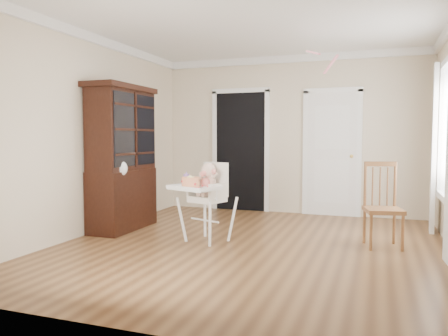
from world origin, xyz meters
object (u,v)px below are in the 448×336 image
(cake, at_px, (191,182))
(china_cabinet, at_px, (122,158))
(high_chair, at_px, (207,192))
(sippy_cup, at_px, (186,179))
(dining_chair, at_px, (383,207))

(cake, xyz_separation_m, china_cabinet, (-1.30, 0.54, 0.25))
(high_chair, bearing_deg, cake, -93.86)
(sippy_cup, bearing_deg, china_cabinet, 164.20)
(china_cabinet, height_order, dining_chair, china_cabinet)
(high_chair, height_order, sippy_cup, high_chair)
(high_chair, height_order, china_cabinet, china_cabinet)
(cake, bearing_deg, sippy_cup, 125.29)
(dining_chair, bearing_deg, sippy_cup, 178.27)
(high_chair, xyz_separation_m, cake, (-0.11, -0.25, 0.14))
(cake, distance_m, sippy_cup, 0.27)
(cake, bearing_deg, dining_chair, 17.86)
(high_chair, bearing_deg, china_cabinet, -171.69)
(high_chair, height_order, cake, high_chair)
(high_chair, bearing_deg, sippy_cup, -153.27)
(sippy_cup, bearing_deg, cake, -54.71)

